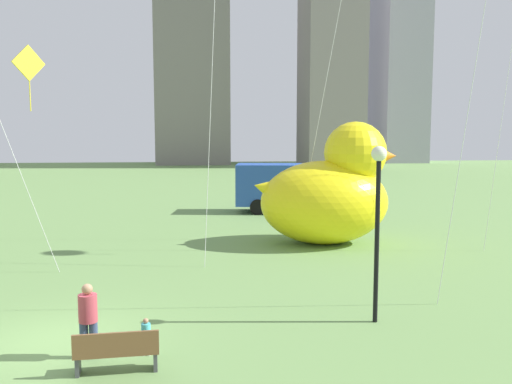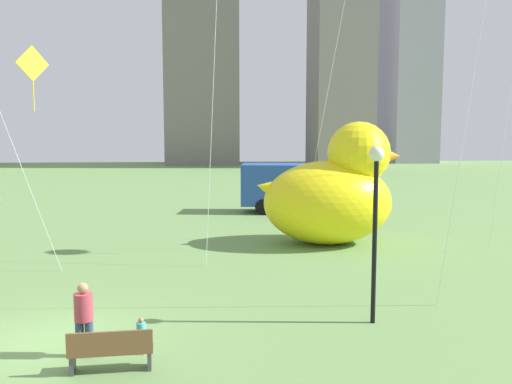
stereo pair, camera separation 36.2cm
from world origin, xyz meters
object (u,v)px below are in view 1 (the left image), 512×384
park_bench (117,351)px  kite_yellow (28,70)px  box_truck (287,188)px  giant_inflatable_duck (330,192)px  person_child (146,335)px  lamppost (378,199)px  person_adult (88,317)px

park_bench → kite_yellow: bearing=114.2°
kite_yellow → box_truck: bearing=47.0°
park_bench → giant_inflatable_duck: giant_inflatable_duck is taller
person_child → box_truck: (6.15, 20.68, 0.99)m
park_bench → lamppost: size_ratio=0.38×
person_child → kite_yellow: 12.05m
person_adult → kite_yellow: size_ratio=0.21×
giant_inflatable_duck → person_adult: bearing=-124.2°
person_adult → box_truck: box_truck is taller
park_bench → person_adult: (-0.72, 0.86, 0.43)m
box_truck → kite_yellow: size_ratio=0.83×
person_adult → lamppost: 7.44m
park_bench → box_truck: (6.65, 21.54, 0.97)m
person_child → box_truck: 21.59m
person_child → box_truck: size_ratio=0.13×
lamppost → box_truck: 19.11m
lamppost → person_adult: bearing=-166.4°
person_adult → person_child: 1.30m
person_adult → box_truck: bearing=70.4°
giant_inflatable_duck → kite_yellow: size_ratio=0.80×
kite_yellow → person_adult: bearing=-67.6°
box_truck → giant_inflatable_duck: bearing=-87.0°
park_bench → giant_inflatable_duck: (7.14, 12.41, 1.76)m
person_adult → kite_yellow: bearing=112.4°
person_adult → lamppost: size_ratio=0.36×
park_bench → lamppost: lamppost is taller
kite_yellow → lamppost: bearing=-34.4°
box_truck → person_adult: bearing=-109.6°
person_child → lamppost: size_ratio=0.19×
park_bench → person_adult: 1.20m
person_adult → lamppost: bearing=13.6°
park_bench → person_adult: bearing=130.2°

